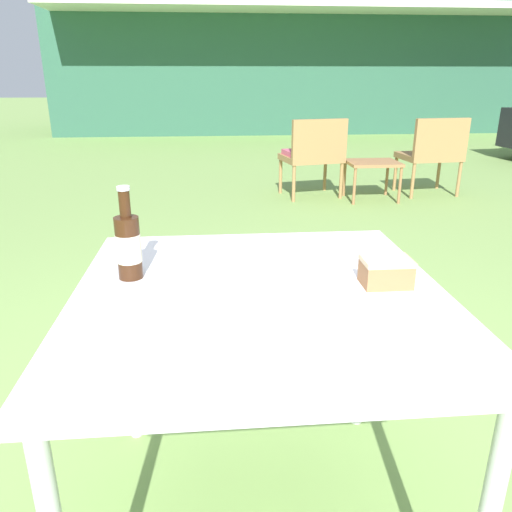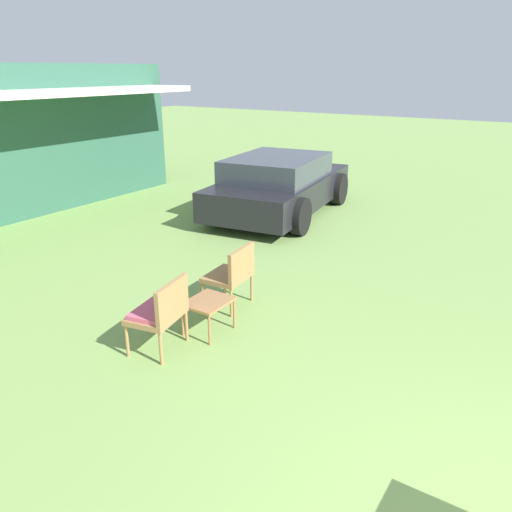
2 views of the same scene
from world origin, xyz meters
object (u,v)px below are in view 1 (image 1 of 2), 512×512
object	(u,v)px
wicker_chair_plain	(433,151)
garden_side_table	(373,166)
cake_on_plate	(380,279)
wicker_chair_cushioned	(313,153)
patio_table	(260,314)
cola_bottle_near	(128,245)

from	to	relation	value
wicker_chair_plain	garden_side_table	size ratio (longest dim) A/B	1.58
wicker_chair_plain	cake_on_plate	world-z (taller)	wicker_chair_plain
wicker_chair_cushioned	patio_table	xyz separation A→B (m)	(-0.95, -4.04, 0.20)
patio_table	wicker_chair_plain	bearing A→B (deg)	61.06
patio_table	cola_bottle_near	size ratio (longest dim) A/B	3.80
garden_side_table	cola_bottle_near	size ratio (longest dim) A/B	2.17
patio_table	cake_on_plate	world-z (taller)	cake_on_plate
wicker_chair_cushioned	cola_bottle_near	size ratio (longest dim) A/B	3.44
patio_table	garden_side_table	bearing A→B (deg)	68.39
garden_side_table	cake_on_plate	size ratio (longest dim) A/B	2.31
patio_table	cake_on_plate	xyz separation A→B (m)	(0.29, -0.02, 0.09)
wicker_chair_cushioned	patio_table	bearing A→B (deg)	65.63
cola_bottle_near	wicker_chair_plain	bearing A→B (deg)	56.99
garden_side_table	cake_on_plate	distance (m)	4.10
garden_side_table	cake_on_plate	bearing A→B (deg)	-107.72
wicker_chair_cushioned	garden_side_table	world-z (taller)	wicker_chair_cushioned
wicker_chair_cushioned	cake_on_plate	world-z (taller)	wicker_chair_cushioned
wicker_chair_plain	cola_bottle_near	size ratio (longest dim) A/B	3.44
wicker_chair_cushioned	wicker_chair_plain	size ratio (longest dim) A/B	1.00
garden_side_table	wicker_chair_cushioned	bearing A→B (deg)	163.48
wicker_chair_plain	patio_table	distance (m)	4.59
cake_on_plate	cola_bottle_near	xyz separation A→B (m)	(-0.61, 0.13, 0.06)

